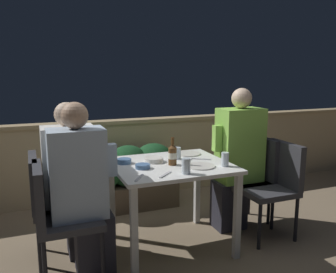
{
  "coord_description": "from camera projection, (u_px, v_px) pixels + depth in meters",
  "views": [
    {
      "loc": [
        -1.07,
        -2.67,
        1.53
      ],
      "look_at": [
        0.0,
        0.06,
        0.97
      ],
      "focal_mm": 38.0,
      "sensor_mm": 36.0,
      "label": 1
    }
  ],
  "objects": [
    {
      "name": "ground_plane",
      "position": [
        171.0,
        246.0,
        3.11
      ],
      "size": [
        16.0,
        16.0,
        0.0
      ],
      "primitive_type": "plane",
      "color": "#847056"
    },
    {
      "name": "parapet_wall",
      "position": [
        128.0,
        157.0,
        4.31
      ],
      "size": [
        9.0,
        0.18,
        0.94
      ],
      "color": "tan",
      "rests_on": "ground_plane"
    },
    {
      "name": "dining_table",
      "position": [
        171.0,
        175.0,
        2.99
      ],
      "size": [
        0.96,
        0.84,
        0.75
      ],
      "color": "white",
      "rests_on": "ground_plane"
    },
    {
      "name": "planter_hedge",
      "position": [
        129.0,
        174.0,
        3.9
      ],
      "size": [
        1.07,
        0.47,
        0.71
      ],
      "color": "brown",
      "rests_on": "ground_plane"
    },
    {
      "name": "chair_left_near",
      "position": [
        55.0,
        211.0,
        2.53
      ],
      "size": [
        0.46,
        0.45,
        0.87
      ],
      "color": "#333338",
      "rests_on": "ground_plane"
    },
    {
      "name": "person_blue_shirt",
      "position": [
        83.0,
        191.0,
        2.58
      ],
      "size": [
        0.48,
        0.26,
        1.3
      ],
      "color": "#282833",
      "rests_on": "ground_plane"
    },
    {
      "name": "chair_left_far",
      "position": [
        49.0,
        196.0,
        2.82
      ],
      "size": [
        0.46,
        0.45,
        0.87
      ],
      "color": "#333338",
      "rests_on": "ground_plane"
    },
    {
      "name": "person_white_polo",
      "position": [
        74.0,
        180.0,
        2.87
      ],
      "size": [
        0.49,
        0.26,
        1.28
      ],
      "color": "#282833",
      "rests_on": "ground_plane"
    },
    {
      "name": "chair_right_near",
      "position": [
        275.0,
        180.0,
        3.25
      ],
      "size": [
        0.46,
        0.45,
        0.87
      ],
      "color": "#333338",
      "rests_on": "ground_plane"
    },
    {
      "name": "chair_right_far",
      "position": [
        253.0,
        172.0,
        3.49
      ],
      "size": [
        0.46,
        0.45,
        0.87
      ],
      "color": "#333338",
      "rests_on": "ground_plane"
    },
    {
      "name": "person_green_blouse",
      "position": [
        237.0,
        159.0,
        3.39
      ],
      "size": [
        0.49,
        0.26,
        1.35
      ],
      "color": "#282833",
      "rests_on": "ground_plane"
    },
    {
      "name": "beer_bottle",
      "position": [
        172.0,
        154.0,
        2.91
      ],
      "size": [
        0.07,
        0.07,
        0.23
      ],
      "color": "brown",
      "rests_on": "dining_table"
    },
    {
      "name": "plate_0",
      "position": [
        200.0,
        166.0,
        2.88
      ],
      "size": [
        0.24,
        0.24,
        0.01
      ],
      "color": "silver",
      "rests_on": "dining_table"
    },
    {
      "name": "plate_1",
      "position": [
        188.0,
        154.0,
        3.3
      ],
      "size": [
        0.23,
        0.23,
        0.01
      ],
      "color": "silver",
      "rests_on": "dining_table"
    },
    {
      "name": "bowl_0",
      "position": [
        143.0,
        166.0,
        2.82
      ],
      "size": [
        0.12,
        0.12,
        0.03
      ],
      "color": "#4C709E",
      "rests_on": "dining_table"
    },
    {
      "name": "bowl_1",
      "position": [
        154.0,
        159.0,
        3.02
      ],
      "size": [
        0.16,
        0.16,
        0.04
      ],
      "color": "silver",
      "rests_on": "dining_table"
    },
    {
      "name": "bowl_2",
      "position": [
        124.0,
        161.0,
        2.97
      ],
      "size": [
        0.12,
        0.12,
        0.04
      ],
      "color": "#4C709E",
      "rests_on": "dining_table"
    },
    {
      "name": "glass_cup_0",
      "position": [
        177.0,
        153.0,
        3.12
      ],
      "size": [
        0.07,
        0.07,
        0.1
      ],
      "color": "silver",
      "rests_on": "dining_table"
    },
    {
      "name": "glass_cup_1",
      "position": [
        225.0,
        159.0,
        2.88
      ],
      "size": [
        0.06,
        0.06,
        0.11
      ],
      "color": "silver",
      "rests_on": "dining_table"
    },
    {
      "name": "glass_cup_2",
      "position": [
        186.0,
        166.0,
        2.67
      ],
      "size": [
        0.07,
        0.07,
        0.12
      ],
      "color": "silver",
      "rests_on": "dining_table"
    },
    {
      "name": "fork_0",
      "position": [
        201.0,
        159.0,
        3.1
      ],
      "size": [
        0.15,
        0.11,
        0.01
      ],
      "color": "silver",
      "rests_on": "dining_table"
    },
    {
      "name": "fork_1",
      "position": [
        139.0,
        178.0,
        2.57
      ],
      "size": [
        0.11,
        0.15,
        0.01
      ],
      "color": "silver",
      "rests_on": "dining_table"
    },
    {
      "name": "fork_2",
      "position": [
        165.0,
        175.0,
        2.65
      ],
      "size": [
        0.14,
        0.13,
        0.01
      ],
      "color": "silver",
      "rests_on": "dining_table"
    }
  ]
}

